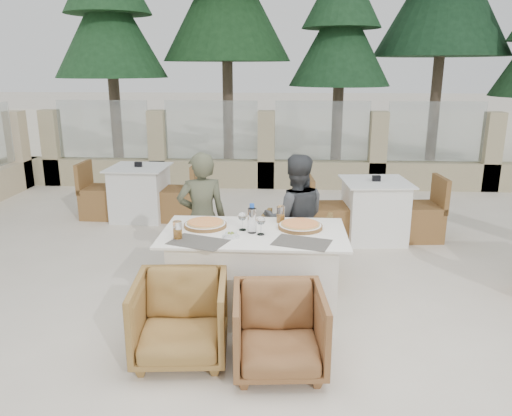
# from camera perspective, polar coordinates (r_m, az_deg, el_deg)

# --- Properties ---
(ground) EXTENTS (80.00, 80.00, 0.00)m
(ground) POSITION_cam_1_polar(r_m,az_deg,el_deg) (4.75, -1.22, -11.11)
(ground) COLOR silver
(ground) RESTS_ON ground
(sand_patch) EXTENTS (30.00, 16.00, 0.01)m
(sand_patch) POSITION_cam_1_polar(r_m,az_deg,el_deg) (18.35, 2.32, 9.09)
(sand_patch) COLOR #F9ECCC
(sand_patch) RESTS_ON ground
(perimeter_wall_far) EXTENTS (10.00, 0.34, 1.60)m
(perimeter_wall_far) POSITION_cam_1_polar(r_m,az_deg,el_deg) (9.13, 1.18, 7.30)
(perimeter_wall_far) COLOR tan
(perimeter_wall_far) RESTS_ON ground
(pine_far_left) EXTENTS (2.42, 2.42, 5.50)m
(pine_far_left) POSITION_cam_1_polar(r_m,az_deg,el_deg) (11.88, -16.34, 18.11)
(pine_far_left) COLOR #1F4925
(pine_far_left) RESTS_ON ground
(pine_mid_left) EXTENTS (2.86, 2.86, 6.50)m
(pine_mid_left) POSITION_cam_1_polar(r_m,az_deg,el_deg) (11.85, -3.37, 21.11)
(pine_mid_left) COLOR #1C421F
(pine_mid_left) RESTS_ON ground
(pine_centre) EXTENTS (2.20, 2.20, 5.00)m
(pine_centre) POSITION_cam_1_polar(r_m,az_deg,el_deg) (11.48, 9.60, 17.35)
(pine_centre) COLOR #1D4424
(pine_centre) RESTS_ON ground
(pine_mid_right) EXTENTS (2.99, 2.99, 6.80)m
(pine_mid_right) POSITION_cam_1_polar(r_m,az_deg,el_deg) (12.57, 20.70, 20.57)
(pine_mid_right) COLOR #183B21
(pine_mid_right) RESTS_ON ground
(dining_table) EXTENTS (1.60, 0.90, 0.77)m
(dining_table) POSITION_cam_1_polar(r_m,az_deg,el_deg) (4.48, -0.23, -7.41)
(dining_table) COLOR white
(dining_table) RESTS_ON ground
(placemat_near_left) EXTENTS (0.53, 0.44, 0.00)m
(placemat_near_left) POSITION_cam_1_polar(r_m,az_deg,el_deg) (4.11, -6.63, -3.88)
(placemat_near_left) COLOR #504C45
(placemat_near_left) RESTS_ON dining_table
(placemat_near_right) EXTENTS (0.52, 0.42, 0.00)m
(placemat_near_right) POSITION_cam_1_polar(r_m,az_deg,el_deg) (4.09, 5.26, -3.94)
(placemat_near_right) COLOR #504B44
(placemat_near_right) RESTS_ON dining_table
(pizza_left) EXTENTS (0.41, 0.41, 0.05)m
(pizza_left) POSITION_cam_1_polar(r_m,az_deg,el_deg) (4.49, -5.81, -1.84)
(pizza_left) COLOR orange
(pizza_left) RESTS_ON dining_table
(pizza_right) EXTENTS (0.42, 0.42, 0.05)m
(pizza_right) POSITION_cam_1_polar(r_m,az_deg,el_deg) (4.44, 5.08, -2.00)
(pizza_right) COLOR #F75921
(pizza_right) RESTS_ON dining_table
(water_bottle) EXTENTS (0.09, 0.09, 0.26)m
(water_bottle) POSITION_cam_1_polar(r_m,az_deg,el_deg) (4.28, -0.46, -1.19)
(water_bottle) COLOR #BCD8F8
(water_bottle) RESTS_ON dining_table
(wine_glass_centre) EXTENTS (0.09, 0.09, 0.18)m
(wine_glass_centre) POSITION_cam_1_polar(r_m,az_deg,el_deg) (4.36, -1.56, -1.39)
(wine_glass_centre) COLOR white
(wine_glass_centre) RESTS_ON dining_table
(wine_glass_near) EXTENTS (0.09, 0.09, 0.18)m
(wine_glass_near) POSITION_cam_1_polar(r_m,az_deg,el_deg) (4.24, 0.56, -1.89)
(wine_glass_near) COLOR white
(wine_glass_near) RESTS_ON dining_table
(beer_glass_left) EXTENTS (0.09, 0.09, 0.15)m
(beer_glass_left) POSITION_cam_1_polar(r_m,az_deg,el_deg) (4.19, -8.96, -2.51)
(beer_glass_left) COLOR orange
(beer_glass_left) RESTS_ON dining_table
(beer_glass_right) EXTENTS (0.10, 0.10, 0.15)m
(beer_glass_right) POSITION_cam_1_polar(r_m,az_deg,el_deg) (4.59, 2.84, -0.73)
(beer_glass_right) COLOR orange
(beer_glass_right) RESTS_ON dining_table
(olive_dish) EXTENTS (0.12, 0.12, 0.04)m
(olive_dish) POSITION_cam_1_polar(r_m,az_deg,el_deg) (4.20, -2.90, -3.07)
(olive_dish) COLOR silver
(olive_dish) RESTS_ON dining_table
(armchair_far_left) EXTENTS (0.73, 0.74, 0.56)m
(armchair_far_left) POSITION_cam_1_polar(r_m,az_deg,el_deg) (5.31, -5.36, -4.85)
(armchair_far_left) COLOR brown
(armchair_far_left) RESTS_ON ground
(armchair_far_right) EXTENTS (0.86, 0.87, 0.67)m
(armchair_far_right) POSITION_cam_1_polar(r_m,az_deg,el_deg) (5.24, 4.27, -4.50)
(armchair_far_right) COLOR olive
(armchair_far_right) RESTS_ON ground
(armchair_near_left) EXTENTS (0.75, 0.76, 0.64)m
(armchair_near_left) POSITION_cam_1_polar(r_m,az_deg,el_deg) (3.90, -8.61, -12.37)
(armchair_near_left) COLOR olive
(armchair_near_left) RESTS_ON ground
(armchair_near_right) EXTENTS (0.71, 0.73, 0.62)m
(armchair_near_right) POSITION_cam_1_polar(r_m,az_deg,el_deg) (3.73, 2.63, -13.82)
(armchair_near_right) COLOR brown
(armchair_near_right) RESTS_ON ground
(diner_left) EXTENTS (0.56, 0.44, 1.36)m
(diner_left) POSITION_cam_1_polar(r_m,az_deg,el_deg) (5.06, -6.18, -1.19)
(diner_left) COLOR #50523C
(diner_left) RESTS_ON ground
(diner_right) EXTENTS (0.70, 0.58, 1.34)m
(diner_right) POSITION_cam_1_polar(r_m,az_deg,el_deg) (5.04, 4.50, -1.35)
(diner_right) COLOR #3C3E41
(diner_right) RESTS_ON ground
(bg_table_a) EXTENTS (1.67, 0.88, 0.77)m
(bg_table_a) POSITION_cam_1_polar(r_m,az_deg,el_deg) (7.46, -13.10, 1.71)
(bg_table_a) COLOR silver
(bg_table_a) RESTS_ON ground
(bg_table_b) EXTENTS (1.70, 0.96, 0.77)m
(bg_table_b) POSITION_cam_1_polar(r_m,az_deg,el_deg) (6.54, 13.35, -0.27)
(bg_table_b) COLOR white
(bg_table_b) RESTS_ON ground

